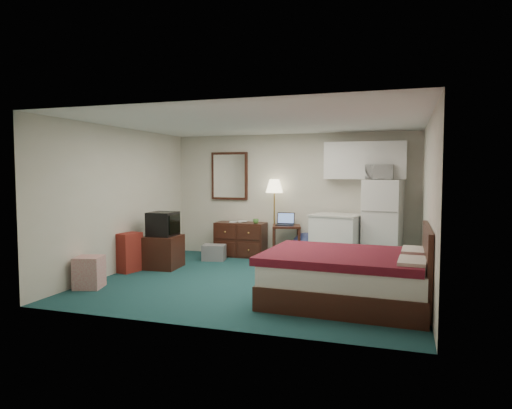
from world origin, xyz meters
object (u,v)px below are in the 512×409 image
(fridge, at_px, (383,223))
(tv_stand, at_px, (163,252))
(bed, at_px, (347,278))
(suitcase, at_px, (129,252))
(floor_lamp, at_px, (274,219))
(kitchen_counter, at_px, (336,240))
(dresser, at_px, (241,239))
(desk, at_px, (286,243))

(fridge, xyz_separation_m, tv_stand, (-3.76, -1.42, -0.50))
(bed, relative_size, suitcase, 3.05)
(floor_lamp, distance_m, tv_stand, 2.34)
(floor_lamp, xyz_separation_m, fridge, (2.12, -0.17, 0.00))
(tv_stand, relative_size, suitcase, 0.94)
(kitchen_counter, bearing_deg, suitcase, -141.88)
(kitchen_counter, height_order, fridge, fridge)
(fridge, bearing_deg, floor_lamp, -176.23)
(dresser, xyz_separation_m, tv_stand, (-0.94, -1.52, -0.06))
(bed, bearing_deg, kitchen_counter, 104.09)
(kitchen_counter, xyz_separation_m, fridge, (0.82, 0.20, 0.34))
(floor_lamp, bearing_deg, suitcase, -134.71)
(dresser, bearing_deg, desk, -7.04)
(floor_lamp, xyz_separation_m, tv_stand, (-1.64, -1.59, -0.50))
(kitchen_counter, distance_m, suitcase, 3.74)
(desk, distance_m, bed, 3.03)
(dresser, height_order, suitcase, dresser)
(desk, distance_m, kitchen_counter, 1.02)
(suitcase, bearing_deg, bed, 0.77)
(dresser, xyz_separation_m, fridge, (2.82, -0.10, 0.45))
(suitcase, bearing_deg, fridge, 36.42)
(dresser, bearing_deg, kitchen_counter, -9.19)
(dresser, height_order, floor_lamp, floor_lamp)
(desk, bearing_deg, dresser, 158.56)
(desk, xyz_separation_m, suitcase, (-2.34, -1.88, -0.01))
(desk, relative_size, bed, 0.33)
(fridge, relative_size, tv_stand, 2.50)
(dresser, height_order, desk, dresser)
(floor_lamp, bearing_deg, dresser, -174.26)
(dresser, xyz_separation_m, suitcase, (-1.34, -1.99, -0.01))
(floor_lamp, relative_size, kitchen_counter, 1.73)
(fridge, bearing_deg, bed, -88.80)
(bed, distance_m, suitcase, 3.90)
(floor_lamp, xyz_separation_m, bed, (1.79, -2.82, -0.46))
(kitchen_counter, height_order, bed, kitchen_counter)
(dresser, distance_m, desk, 1.00)
(fridge, distance_m, tv_stand, 4.05)
(kitchen_counter, bearing_deg, bed, -67.39)
(floor_lamp, relative_size, desk, 2.31)
(kitchen_counter, distance_m, fridge, 0.91)
(fridge, bearing_deg, desk, -171.30)
(bed, bearing_deg, suitcase, 171.50)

